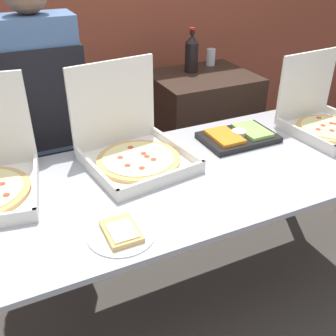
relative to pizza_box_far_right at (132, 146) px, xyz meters
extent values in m
plane|color=#423D38|center=(0.09, -0.22, -0.95)|extent=(16.00, 16.00, 0.00)
cube|color=brown|center=(0.09, 1.48, 0.45)|extent=(10.00, 0.06, 2.80)
cube|color=#A8AAB2|center=(0.09, -0.22, -0.09)|extent=(2.50, 0.88, 0.02)
cube|color=#A8AAB2|center=(1.29, 0.18, -0.53)|extent=(0.06, 0.06, 0.84)
cube|color=silver|center=(0.01, -0.06, -0.07)|extent=(0.51, 0.51, 0.02)
cube|color=silver|center=(0.04, -0.27, -0.04)|extent=(0.45, 0.08, 0.04)
cube|color=silver|center=(-0.21, -0.09, -0.04)|extent=(0.08, 0.45, 0.04)
cube|color=silver|center=(0.22, -0.03, -0.04)|extent=(0.08, 0.45, 0.04)
cube|color=silver|center=(-0.02, 0.17, 0.15)|extent=(0.45, 0.08, 0.43)
cylinder|color=tan|center=(0.01, -0.06, -0.05)|extent=(0.40, 0.40, 0.02)
cylinder|color=beige|center=(0.01, -0.06, -0.04)|extent=(0.34, 0.34, 0.00)
cylinder|color=#C13D2D|center=(0.05, -0.06, -0.04)|extent=(0.03, 0.03, 0.00)
cylinder|color=#C13D2D|center=(0.05, -0.03, -0.04)|extent=(0.03, 0.03, 0.00)
cylinder|color=#C13D2D|center=(0.01, 0.05, -0.04)|extent=(0.03, 0.03, 0.00)
cylinder|color=#C13D2D|center=(-0.07, -0.02, -0.04)|extent=(0.03, 0.03, 0.00)
cylinder|color=#C13D2D|center=(-0.06, -0.11, -0.04)|extent=(0.03, 0.03, 0.00)
cylinder|color=#C13D2D|center=(-0.01, -0.16, -0.04)|extent=(0.03, 0.03, 0.00)
cylinder|color=#C13D2D|center=(0.07, -0.11, -0.04)|extent=(0.03, 0.03, 0.00)
cube|color=silver|center=(-0.47, -0.07, -0.04)|extent=(0.09, 0.46, 0.04)
cylinder|color=#C13D2D|center=(-0.60, -0.02, -0.04)|extent=(0.03, 0.03, 0.00)
cylinder|color=#C13D2D|center=(-0.59, -0.12, -0.04)|extent=(0.03, 0.03, 0.00)
cube|color=silver|center=(1.09, -0.18, -0.07)|extent=(0.44, 0.44, 0.02)
cube|color=silver|center=(0.89, -0.20, -0.04)|extent=(0.05, 0.40, 0.04)
cube|color=silver|center=(1.07, 0.03, 0.13)|extent=(0.40, 0.05, 0.38)
cylinder|color=tan|center=(1.09, -0.18, -0.05)|extent=(0.36, 0.36, 0.02)
cylinder|color=beige|center=(1.09, -0.18, -0.04)|extent=(0.31, 0.31, 0.00)
cylinder|color=#C13D2D|center=(1.14, -0.17, -0.04)|extent=(0.03, 0.03, 0.00)
cylinder|color=#C13D2D|center=(1.13, -0.15, -0.04)|extent=(0.03, 0.03, 0.00)
cylinder|color=#C13D2D|center=(1.12, -0.06, -0.04)|extent=(0.03, 0.03, 0.00)
cylinder|color=#C13D2D|center=(1.06, -0.15, -0.04)|extent=(0.03, 0.03, 0.00)
cylinder|color=#C13D2D|center=(1.00, -0.18, -0.04)|extent=(0.03, 0.03, 0.00)
cylinder|color=#C13D2D|center=(1.06, -0.22, -0.04)|extent=(0.03, 0.03, 0.00)
cylinder|color=white|center=(-0.24, -0.50, -0.08)|extent=(0.25, 0.25, 0.01)
cube|color=tan|center=(-0.24, -0.50, -0.06)|extent=(0.12, 0.17, 0.02)
cube|color=beige|center=(-0.24, -0.51, -0.05)|extent=(0.09, 0.12, 0.01)
cube|color=black|center=(0.59, -0.03, -0.06)|extent=(0.39, 0.26, 0.03)
cube|color=orange|center=(0.50, -0.03, -0.04)|extent=(0.14, 0.21, 0.02)
cube|color=#8CC65B|center=(0.68, -0.03, -0.04)|extent=(0.14, 0.21, 0.02)
cylinder|color=white|center=(0.59, -0.03, -0.04)|extent=(0.08, 0.08, 0.02)
cube|color=black|center=(0.84, 0.79, -0.47)|extent=(0.71, 0.59, 0.96)
cylinder|color=black|center=(0.80, 0.89, 0.12)|extent=(0.10, 0.10, 0.21)
cone|color=black|center=(0.80, 0.89, 0.25)|extent=(0.10, 0.10, 0.05)
cylinder|color=black|center=(0.80, 0.89, 0.29)|extent=(0.03, 0.03, 0.04)
cylinder|color=red|center=(0.80, 0.89, 0.32)|extent=(0.04, 0.04, 0.01)
cylinder|color=silver|center=(1.01, 0.97, 0.08)|extent=(0.07, 0.07, 0.12)
cylinder|color=silver|center=(1.01, 0.97, 0.14)|extent=(0.06, 0.06, 0.00)
cube|color=black|center=(-0.32, 0.45, -0.54)|extent=(0.28, 0.20, 0.82)
cube|color=#4C6B99|center=(-0.32, 0.45, 0.21)|extent=(0.40, 0.22, 0.68)
cube|color=black|center=(-0.32, 0.45, 0.15)|extent=(0.42, 0.24, 0.51)
camera|label=1|loc=(-0.56, -1.58, 0.86)|focal=42.00mm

